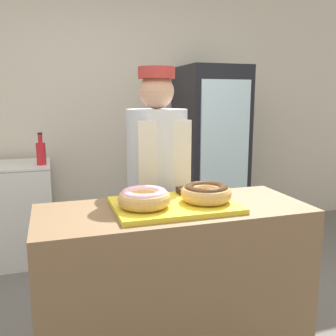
{
  "coord_description": "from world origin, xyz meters",
  "views": [
    {
      "loc": [
        -0.56,
        -1.68,
        1.43
      ],
      "look_at": [
        0.0,
        0.1,
        1.08
      ],
      "focal_mm": 40.0,
      "sensor_mm": 36.0,
      "label": 1
    }
  ],
  "objects_px": {
    "brownie_back_right": "(185,191)",
    "beverage_fridge": "(209,155)",
    "donut_chocolate_glaze": "(206,192)",
    "chest_freezer": "(0,214)",
    "donut_light_glaze": "(144,197)",
    "brownie_back_left": "(144,194)",
    "baker_person": "(157,192)",
    "bottle_red": "(41,152)",
    "serving_tray": "(174,205)"
  },
  "relations": [
    {
      "from": "brownie_back_right",
      "to": "beverage_fridge",
      "type": "distance_m",
      "value": 1.78
    },
    {
      "from": "donut_chocolate_glaze",
      "to": "chest_freezer",
      "type": "relative_size",
      "value": 0.29
    },
    {
      "from": "donut_chocolate_glaze",
      "to": "beverage_fridge",
      "type": "relative_size",
      "value": 0.15
    },
    {
      "from": "donut_light_glaze",
      "to": "donut_chocolate_glaze",
      "type": "xyz_separation_m",
      "value": [
        0.31,
        0.0,
        0.0
      ]
    },
    {
      "from": "brownie_back_left",
      "to": "brownie_back_right",
      "type": "relative_size",
      "value": 1.0
    },
    {
      "from": "beverage_fridge",
      "to": "chest_freezer",
      "type": "distance_m",
      "value": 2.02
    },
    {
      "from": "donut_chocolate_glaze",
      "to": "beverage_fridge",
      "type": "xyz_separation_m",
      "value": [
        0.79,
        1.75,
        -0.1
      ]
    },
    {
      "from": "donut_chocolate_glaze",
      "to": "baker_person",
      "type": "relative_size",
      "value": 0.16
    },
    {
      "from": "chest_freezer",
      "to": "bottle_red",
      "type": "distance_m",
      "value": 0.66
    },
    {
      "from": "brownie_back_left",
      "to": "bottle_red",
      "type": "distance_m",
      "value": 1.56
    },
    {
      "from": "baker_person",
      "to": "serving_tray",
      "type": "bearing_deg",
      "value": -96.81
    },
    {
      "from": "donut_light_glaze",
      "to": "brownie_back_left",
      "type": "xyz_separation_m",
      "value": [
        0.05,
        0.18,
        -0.03
      ]
    },
    {
      "from": "donut_chocolate_glaze",
      "to": "beverage_fridge",
      "type": "height_order",
      "value": "beverage_fridge"
    },
    {
      "from": "serving_tray",
      "to": "chest_freezer",
      "type": "height_order",
      "value": "serving_tray"
    },
    {
      "from": "chest_freezer",
      "to": "bottle_red",
      "type": "relative_size",
      "value": 3.22
    },
    {
      "from": "beverage_fridge",
      "to": "chest_freezer",
      "type": "height_order",
      "value": "beverage_fridge"
    },
    {
      "from": "donut_chocolate_glaze",
      "to": "beverage_fridge",
      "type": "distance_m",
      "value": 1.93
    },
    {
      "from": "donut_chocolate_glaze",
      "to": "chest_freezer",
      "type": "height_order",
      "value": "donut_chocolate_glaze"
    },
    {
      "from": "donut_light_glaze",
      "to": "bottle_red",
      "type": "height_order",
      "value": "bottle_red"
    },
    {
      "from": "donut_light_glaze",
      "to": "brownie_back_right",
      "type": "height_order",
      "value": "donut_light_glaze"
    },
    {
      "from": "donut_light_glaze",
      "to": "beverage_fridge",
      "type": "xyz_separation_m",
      "value": [
        1.11,
        1.75,
        -0.1
      ]
    },
    {
      "from": "donut_light_glaze",
      "to": "baker_person",
      "type": "height_order",
      "value": "baker_person"
    },
    {
      "from": "donut_light_glaze",
      "to": "serving_tray",
      "type": "bearing_deg",
      "value": 9.76
    },
    {
      "from": "baker_person",
      "to": "brownie_back_left",
      "type": "bearing_deg",
      "value": -115.69
    },
    {
      "from": "baker_person",
      "to": "chest_freezer",
      "type": "height_order",
      "value": "baker_person"
    },
    {
      "from": "brownie_back_right",
      "to": "chest_freezer",
      "type": "distance_m",
      "value": 2.01
    },
    {
      "from": "bottle_red",
      "to": "brownie_back_right",
      "type": "bearing_deg",
      "value": -62.7
    },
    {
      "from": "serving_tray",
      "to": "donut_light_glaze",
      "type": "relative_size",
      "value": 2.36
    },
    {
      "from": "donut_chocolate_glaze",
      "to": "brownie_back_left",
      "type": "bearing_deg",
      "value": 145.89
    },
    {
      "from": "bottle_red",
      "to": "chest_freezer",
      "type": "bearing_deg",
      "value": 163.67
    },
    {
      "from": "baker_person",
      "to": "bottle_red",
      "type": "distance_m",
      "value": 1.32
    },
    {
      "from": "donut_chocolate_glaze",
      "to": "bottle_red",
      "type": "distance_m",
      "value": 1.84
    },
    {
      "from": "bottle_red",
      "to": "serving_tray",
      "type": "bearing_deg",
      "value": -68.31
    },
    {
      "from": "donut_light_glaze",
      "to": "donut_chocolate_glaze",
      "type": "bearing_deg",
      "value": 0.0
    },
    {
      "from": "baker_person",
      "to": "beverage_fridge",
      "type": "bearing_deg",
      "value": 53.68
    },
    {
      "from": "bottle_red",
      "to": "beverage_fridge",
      "type": "bearing_deg",
      "value": 3.69
    },
    {
      "from": "serving_tray",
      "to": "donut_chocolate_glaze",
      "type": "xyz_separation_m",
      "value": [
        0.16,
        -0.03,
        0.06
      ]
    },
    {
      "from": "brownie_back_right",
      "to": "baker_person",
      "type": "relative_size",
      "value": 0.05
    },
    {
      "from": "donut_light_glaze",
      "to": "chest_freezer",
      "type": "relative_size",
      "value": 0.29
    },
    {
      "from": "donut_light_glaze",
      "to": "brownie_back_left",
      "type": "distance_m",
      "value": 0.19
    },
    {
      "from": "baker_person",
      "to": "chest_freezer",
      "type": "distance_m",
      "value": 1.68
    },
    {
      "from": "brownie_back_right",
      "to": "bottle_red",
      "type": "distance_m",
      "value": 1.65
    },
    {
      "from": "brownie_back_right",
      "to": "baker_person",
      "type": "bearing_deg",
      "value": 97.94
    },
    {
      "from": "beverage_fridge",
      "to": "donut_chocolate_glaze",
      "type": "bearing_deg",
      "value": -114.34
    },
    {
      "from": "brownie_back_left",
      "to": "baker_person",
      "type": "bearing_deg",
      "value": 64.31
    },
    {
      "from": "brownie_back_right",
      "to": "chest_freezer",
      "type": "xyz_separation_m",
      "value": [
        -1.13,
        1.58,
        -0.5
      ]
    },
    {
      "from": "serving_tray",
      "to": "baker_person",
      "type": "xyz_separation_m",
      "value": [
        0.06,
        0.52,
        -0.06
      ]
    },
    {
      "from": "serving_tray",
      "to": "baker_person",
      "type": "distance_m",
      "value": 0.52
    },
    {
      "from": "donut_light_glaze",
      "to": "brownie_back_left",
      "type": "bearing_deg",
      "value": 76.06
    },
    {
      "from": "baker_person",
      "to": "chest_freezer",
      "type": "xyz_separation_m",
      "value": [
        -1.08,
        1.22,
        -0.41
      ]
    }
  ]
}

